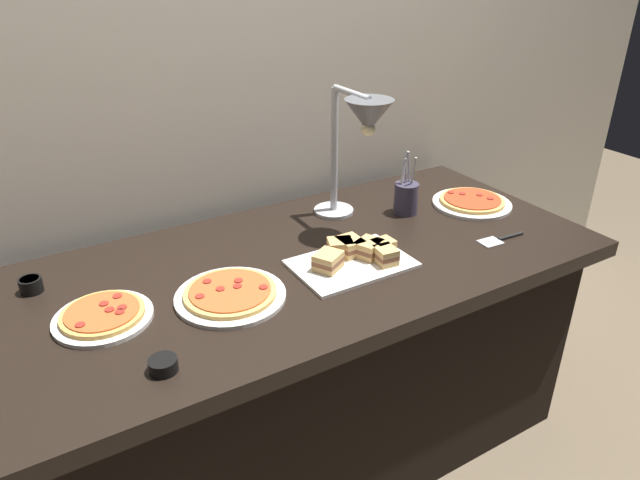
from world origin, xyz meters
The scene contains 12 objects.
ground_plane centered at (0.00, 0.00, 0.00)m, with size 8.00×8.00×0.00m, color brown.
back_wall centered at (0.00, 0.50, 1.20)m, with size 4.40×0.04×2.40m, color beige.
buffet_table centered at (0.00, 0.00, 0.39)m, with size 1.90×0.84×0.76m.
heat_lamp centered at (0.29, 0.09, 1.10)m, with size 0.15×0.33×0.45m.
pizza_plate_front centered at (-0.56, -0.01, 0.77)m, with size 0.25×0.25×0.03m.
pizza_plate_center centered at (0.75, 0.04, 0.77)m, with size 0.28×0.28×0.03m.
pizza_plate_raised_stand centered at (-0.25, -0.09, 0.77)m, with size 0.30×0.30×0.03m.
sandwich_platter centered at (0.15, -0.10, 0.78)m, with size 0.35×0.23×0.06m.
sauce_cup_near centered at (-0.70, 0.22, 0.78)m, with size 0.06×0.06×0.04m.
sauce_cup_far centered at (-0.49, -0.29, 0.78)m, with size 0.07×0.07×0.03m.
utensil_holder centered at (0.50, 0.11, 0.82)m, with size 0.08×0.08×0.23m.
serving_spatula centered at (0.63, -0.22, 0.76)m, with size 0.17×0.06×0.01m.
Camera 1 is at (-0.71, -1.32, 1.60)m, focal length 32.19 mm.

